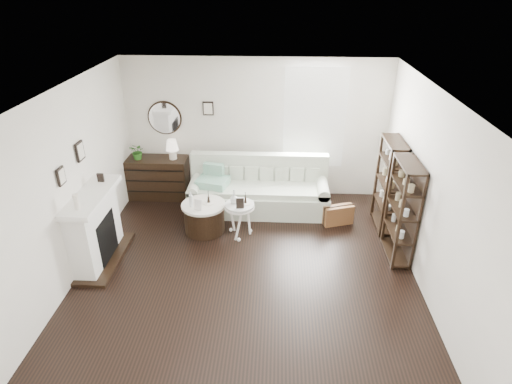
# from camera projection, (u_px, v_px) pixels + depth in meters

# --- Properties ---
(room) EXTENTS (5.50, 5.50, 5.50)m
(room) POSITION_uv_depth(u_px,v_px,m) (295.00, 118.00, 8.01)
(room) COLOR black
(room) RESTS_ON ground
(fireplace) EXTENTS (0.50, 1.40, 1.84)m
(fireplace) POSITION_uv_depth(u_px,v_px,m) (96.00, 230.00, 6.50)
(fireplace) COLOR white
(fireplace) RESTS_ON ground
(shelf_unit_far) EXTENTS (0.30, 0.80, 1.60)m
(shelf_unit_far) POSITION_uv_depth(u_px,v_px,m) (389.00, 185.00, 7.28)
(shelf_unit_far) COLOR black
(shelf_unit_far) RESTS_ON ground
(shelf_unit_near) EXTENTS (0.30, 0.80, 1.60)m
(shelf_unit_near) POSITION_uv_depth(u_px,v_px,m) (402.00, 211.00, 6.48)
(shelf_unit_near) COLOR black
(shelf_unit_near) RESTS_ON ground
(sofa) EXTENTS (2.59, 0.90, 1.01)m
(sofa) POSITION_uv_depth(u_px,v_px,m) (259.00, 192.00, 8.07)
(sofa) COLOR #B6C1AC
(sofa) RESTS_ON ground
(quilt) EXTENTS (0.64, 0.56, 0.14)m
(quilt) POSITION_uv_depth(u_px,v_px,m) (213.00, 182.00, 7.87)
(quilt) COLOR #2A9B6C
(quilt) RESTS_ON sofa
(suitcase) EXTENTS (0.56, 0.33, 0.36)m
(suitcase) POSITION_uv_depth(u_px,v_px,m) (338.00, 215.00, 7.61)
(suitcase) COLOR olive
(suitcase) RESTS_ON ground
(dresser) EXTENTS (1.22, 0.52, 0.81)m
(dresser) POSITION_uv_depth(u_px,v_px,m) (157.00, 177.00, 8.47)
(dresser) COLOR black
(dresser) RESTS_ON ground
(table_lamp) EXTENTS (0.31, 0.31, 0.39)m
(table_lamp) POSITION_uv_depth(u_px,v_px,m) (172.00, 149.00, 8.18)
(table_lamp) COLOR beige
(table_lamp) RESTS_ON dresser
(potted_plant) EXTENTS (0.36, 0.33, 0.32)m
(potted_plant) POSITION_uv_depth(u_px,v_px,m) (138.00, 151.00, 8.18)
(potted_plant) COLOR #265E1B
(potted_plant) RESTS_ON dresser
(drum_table) EXTENTS (0.75, 0.75, 0.52)m
(drum_table) POSITION_uv_depth(u_px,v_px,m) (204.00, 217.00, 7.37)
(drum_table) COLOR black
(drum_table) RESTS_ON ground
(pedestal_table) EXTENTS (0.50, 0.50, 0.61)m
(pedestal_table) POSITION_uv_depth(u_px,v_px,m) (239.00, 207.00, 7.11)
(pedestal_table) COLOR white
(pedestal_table) RESTS_ON ground
(eiffel_drum) EXTENTS (0.15, 0.15, 0.20)m
(eiffel_drum) POSITION_uv_depth(u_px,v_px,m) (208.00, 198.00, 7.25)
(eiffel_drum) COLOR black
(eiffel_drum) RESTS_ON drum_table
(bottle_drum) EXTENTS (0.06, 0.06, 0.27)m
(bottle_drum) POSITION_uv_depth(u_px,v_px,m) (191.00, 199.00, 7.13)
(bottle_drum) COLOR silver
(bottle_drum) RESTS_ON drum_table
(card_frame_drum) EXTENTS (0.14, 0.08, 0.18)m
(card_frame_drum) POSITION_uv_depth(u_px,v_px,m) (198.00, 205.00, 7.05)
(card_frame_drum) COLOR white
(card_frame_drum) RESTS_ON drum_table
(eiffel_ped) EXTENTS (0.13, 0.13, 0.19)m
(eiffel_ped) POSITION_uv_depth(u_px,v_px,m) (245.00, 198.00, 7.06)
(eiffel_ped) COLOR black
(eiffel_ped) RESTS_ON pedestal_table
(flask_ped) EXTENTS (0.14, 0.14, 0.26)m
(flask_ped) POSITION_uv_depth(u_px,v_px,m) (234.00, 196.00, 7.05)
(flask_ped) COLOR silver
(flask_ped) RESTS_ON pedestal_table
(card_frame_ped) EXTENTS (0.13, 0.07, 0.17)m
(card_frame_ped) POSITION_uv_depth(u_px,v_px,m) (240.00, 203.00, 6.93)
(card_frame_ped) COLOR black
(card_frame_ped) RESTS_ON pedestal_table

